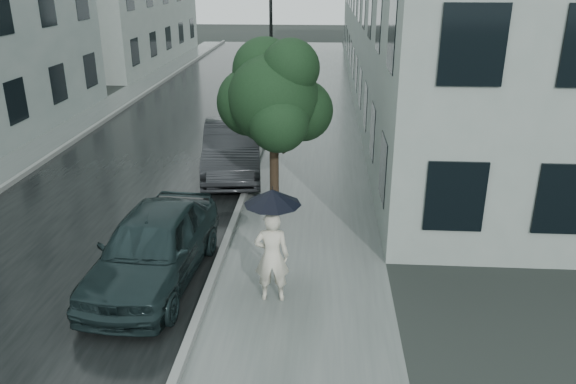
# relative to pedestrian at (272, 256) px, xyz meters

# --- Properties ---
(ground) EXTENTS (120.00, 120.00, 0.00)m
(ground) POSITION_rel_pedestrian_xyz_m (0.31, 0.04, -0.91)
(ground) COLOR black
(ground) RESTS_ON ground
(sidewalk) EXTENTS (3.50, 60.00, 0.01)m
(sidewalk) POSITION_rel_pedestrian_xyz_m (0.56, 12.04, -0.91)
(sidewalk) COLOR slate
(sidewalk) RESTS_ON ground
(kerb_near) EXTENTS (0.15, 60.00, 0.15)m
(kerb_near) POSITION_rel_pedestrian_xyz_m (-1.26, 12.04, -0.84)
(kerb_near) COLOR slate
(kerb_near) RESTS_ON ground
(asphalt_road) EXTENTS (6.85, 60.00, 0.00)m
(asphalt_road) POSITION_rel_pedestrian_xyz_m (-4.76, 12.04, -0.91)
(asphalt_road) COLOR black
(asphalt_road) RESTS_ON ground
(kerb_far) EXTENTS (0.15, 60.00, 0.15)m
(kerb_far) POSITION_rel_pedestrian_xyz_m (-8.26, 12.04, -0.84)
(kerb_far) COLOR slate
(kerb_far) RESTS_ON ground
(sidewalk_far) EXTENTS (1.70, 60.00, 0.01)m
(sidewalk_far) POSITION_rel_pedestrian_xyz_m (-9.19, 12.04, -0.91)
(sidewalk_far) COLOR #4C5451
(sidewalk_far) RESTS_ON ground
(building_near) EXTENTS (7.02, 36.00, 9.00)m
(building_near) POSITION_rel_pedestrian_xyz_m (5.78, 19.54, 3.59)
(building_near) COLOR gray
(building_near) RESTS_ON ground
(building_far_b) EXTENTS (7.02, 18.00, 8.00)m
(building_far_b) POSITION_rel_pedestrian_xyz_m (-13.46, 30.04, 3.09)
(building_far_b) COLOR gray
(building_far_b) RESTS_ON ground
(pedestrian) EXTENTS (0.68, 0.47, 1.80)m
(pedestrian) POSITION_rel_pedestrian_xyz_m (0.00, 0.00, 0.00)
(pedestrian) COLOR beige
(pedestrian) RESTS_ON sidewalk
(umbrella) EXTENTS (1.33, 1.33, 1.37)m
(umbrella) POSITION_rel_pedestrian_xyz_m (0.03, -0.02, 1.21)
(umbrella) COLOR black
(umbrella) RESTS_ON ground
(street_tree) EXTENTS (2.83, 2.57, 4.49)m
(street_tree) POSITION_rel_pedestrian_xyz_m (-0.29, 3.86, 2.20)
(street_tree) COLOR #332619
(street_tree) RESTS_ON ground
(lamp_post) EXTENTS (0.83, 0.42, 5.55)m
(lamp_post) POSITION_rel_pedestrian_xyz_m (-1.26, 12.02, 2.25)
(lamp_post) COLOR black
(lamp_post) RESTS_ON ground
(car_near) EXTENTS (2.11, 4.58, 1.52)m
(car_near) POSITION_rel_pedestrian_xyz_m (-2.42, 0.54, -0.14)
(car_near) COLOR black
(car_near) RESTS_ON ground
(car_far) EXTENTS (2.28, 4.94, 1.57)m
(car_far) POSITION_rel_pedestrian_xyz_m (-1.89, 7.14, -0.12)
(car_far) COLOR #232528
(car_far) RESTS_ON ground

